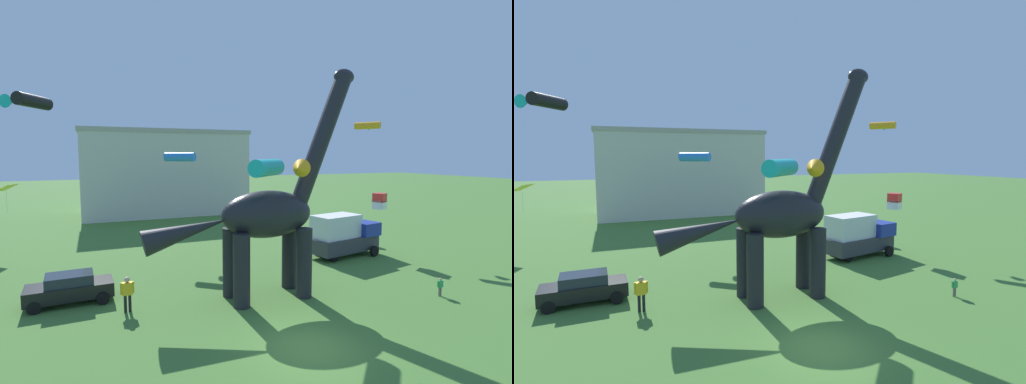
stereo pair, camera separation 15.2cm
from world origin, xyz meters
TOP-DOWN VIEW (x-y plane):
  - ground_plane at (0.00, 0.00)m, footprint 240.00×240.00m
  - dinosaur_sculpture at (0.82, 5.67)m, footprint 11.99×2.54m
  - parked_sedan_left at (-8.95, 8.85)m, footprint 4.27×2.03m
  - parked_box_truck at (9.76, 11.00)m, footprint 5.90×3.14m
  - person_strolling_adult at (9.58, 1.96)m, footprint 0.38×0.17m
  - person_watching_child at (-6.29, 6.47)m, footprint 0.66×0.29m
  - person_photographer at (13.94, 13.09)m, footprint 0.63×0.28m
  - kite_near_high at (-10.93, 13.22)m, footprint 2.76×2.71m
  - kite_drifting at (14.89, 14.68)m, footprint 2.30×2.17m
  - kite_mid_left at (-14.08, 23.21)m, footprint 1.71×2.05m
  - kite_high_right at (1.00, 5.11)m, footprint 3.28×3.28m
  - kite_mid_right at (12.49, 10.23)m, footprint 1.14×1.14m
  - kite_high_left at (-1.04, 17.80)m, footprint 2.57×2.64m
  - background_building_block at (1.17, 37.92)m, footprint 20.75×8.52m

SIDE VIEW (x-z plane):
  - ground_plane at x=0.00m, z-range 0.00..0.00m
  - person_strolling_adult at x=9.58m, z-range 0.11..1.12m
  - parked_sedan_left at x=-8.95m, z-range 0.03..1.58m
  - person_photographer at x=13.94m, z-range 0.18..1.85m
  - person_watching_child at x=-6.29m, z-range 0.19..1.95m
  - parked_box_truck at x=9.76m, z-range 0.05..3.25m
  - kite_mid_right at x=12.49m, z-range 3.58..4.79m
  - dinosaur_sculpture at x=0.82m, z-range -1.73..10.80m
  - kite_mid_left at x=-14.08m, z-range 3.90..6.20m
  - background_building_block at x=1.17m, z-range 0.01..10.91m
  - kite_high_right at x=1.00m, z-range 6.56..7.49m
  - kite_high_left at x=-1.04m, z-range 7.18..7.92m
  - kite_drifting at x=14.89m, z-range 9.95..10.60m
  - kite_near_high at x=-10.93m, z-range 10.39..11.18m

